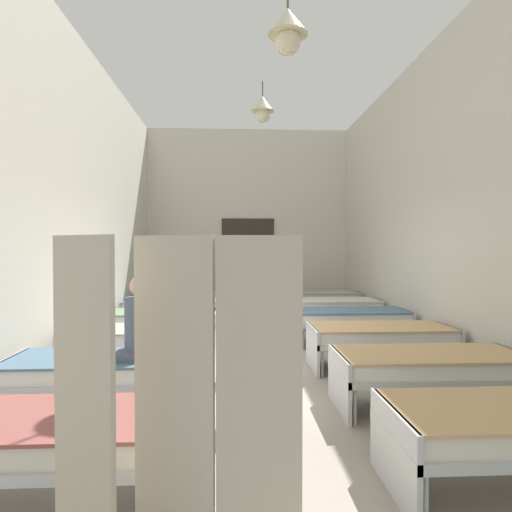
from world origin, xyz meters
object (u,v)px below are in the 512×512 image
bed_left_row_3 (159,319)px  patient_seated_secondary (190,285)px  bed_right_row_3 (351,318)px  bed_right_row_4 (332,306)px  bed_right_row_2 (381,336)px  nurse_mid_aisle (266,359)px  potted_plant (245,280)px  patient_seated_primary (142,327)px  bed_left_row_4 (172,307)px  nurse_near_aisle (272,299)px  nurse_far_aisle (264,329)px  bed_left_row_1 (106,370)px  bed_right_row_5 (318,297)px  bed_right_row_1 (430,366)px  bed_left_row_0 (37,437)px  bed_left_row_2 (140,338)px  privacy_screen (173,410)px  bed_left_row_5 (181,298)px

bed_left_row_3 → patient_seated_secondary: bearing=77.0°
bed_right_row_3 → bed_right_row_4: (0.00, 1.48, 0.00)m
bed_right_row_2 → bed_right_row_3: size_ratio=1.00×
nurse_mid_aisle → potted_plant: size_ratio=1.02×
nurse_mid_aisle → patient_seated_primary: bearing=56.4°
bed_left_row_4 → nurse_near_aisle: 2.09m
nurse_far_aisle → patient_seated_primary: 2.06m
bed_left_row_3 → nurse_mid_aisle: (1.56, -2.97, 0.09)m
bed_left_row_1 → bed_left_row_3: 2.95m
bed_right_row_3 → nurse_far_aisle: (-1.58, -1.43, 0.09)m
bed_right_row_5 → nurse_mid_aisle: (-1.67, -5.92, 0.09)m
nurse_near_aisle → bed_right_row_3: bearing=160.9°
bed_left_row_1 → nurse_near_aisle: 5.27m
bed_right_row_1 → bed_left_row_4: bearing=126.1°
nurse_far_aisle → potted_plant: size_ratio=1.02×
bed_left_row_0 → bed_right_row_3: same height
bed_left_row_2 → nurse_far_aisle: 1.65m
bed_right_row_3 → bed_right_row_4: size_ratio=1.00×
bed_right_row_4 → nurse_mid_aisle: bearing=-110.6°
bed_left_row_3 → bed_left_row_1: bearing=-90.0°
bed_right_row_2 → nurse_far_aisle: nurse_far_aisle is taller
bed_right_row_3 → privacy_screen: privacy_screen is taller
bed_left_row_0 → potted_plant: bearing=77.8°
bed_right_row_3 → bed_right_row_5: size_ratio=1.00×
bed_left_row_2 → bed_left_row_5: size_ratio=1.00×
bed_left_row_5 → bed_right_row_3: bearing=-42.5°
bed_left_row_4 → patient_seated_secondary: size_ratio=2.37×
bed_right_row_3 → bed_right_row_5: same height
bed_left_row_2 → bed_right_row_2: bearing=0.0°
bed_right_row_3 → privacy_screen: 5.61m
bed_right_row_2 → bed_left_row_4: (-3.23, 2.95, 0.00)m
bed_left_row_1 → bed_left_row_2: same height
bed_right_row_5 → nurse_far_aisle: (-1.58, -4.38, 0.09)m
bed_left_row_1 → nurse_mid_aisle: 1.56m
bed_right_row_1 → bed_right_row_2: (0.00, 1.48, 0.00)m
bed_right_row_5 → nurse_far_aisle: 4.66m
bed_left_row_0 → bed_left_row_5: size_ratio=1.00×
bed_right_row_2 → potted_plant: (-1.74, 3.91, 0.47)m
bed_left_row_2 → bed_right_row_4: bearing=42.5°
bed_left_row_0 → bed_left_row_5: (0.00, 7.38, 0.00)m
bed_left_row_4 → bed_right_row_4: size_ratio=1.00×
bed_left_row_2 → patient_seated_primary: (0.35, -1.51, 0.43)m
bed_right_row_2 → bed_right_row_3: bearing=90.0°
nurse_far_aisle → bed_left_row_0: bearing=-8.5°
bed_left_row_0 → bed_right_row_1: (3.23, 1.48, 0.00)m
bed_left_row_1 → patient_seated_secondary: (0.35, 4.47, 0.43)m
bed_left_row_2 → bed_right_row_5: bearing=53.9°
nurse_mid_aisle → potted_plant: 5.42m
bed_left_row_3 → potted_plant: size_ratio=1.30×
patient_seated_primary → patient_seated_secondary: (0.00, 4.51, 0.00)m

